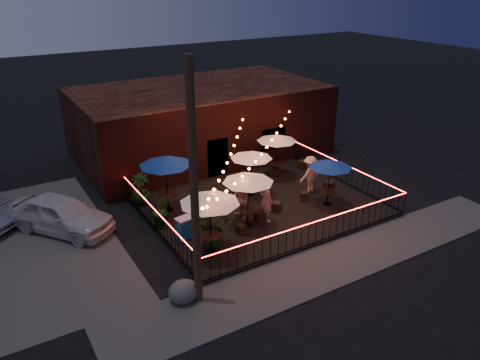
# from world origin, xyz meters

# --- Properties ---
(ground) EXTENTS (110.00, 110.00, 0.00)m
(ground) POSITION_xyz_m (0.00, 0.00, 0.00)
(ground) COLOR black
(ground) RESTS_ON ground
(patio) EXTENTS (10.00, 8.00, 0.15)m
(patio) POSITION_xyz_m (0.00, 2.00, 0.07)
(patio) COLOR black
(patio) RESTS_ON ground
(sidewalk) EXTENTS (18.00, 2.50, 0.05)m
(sidewalk) POSITION_xyz_m (0.00, -3.25, 0.03)
(sidewalk) COLOR #474441
(sidewalk) RESTS_ON ground
(brick_building) EXTENTS (14.00, 8.00, 4.00)m
(brick_building) POSITION_xyz_m (1.00, 9.99, 2.00)
(brick_building) COLOR #33110E
(brick_building) RESTS_ON ground
(utility_pole) EXTENTS (0.26, 0.26, 8.00)m
(utility_pole) POSITION_xyz_m (-5.40, -2.60, 4.00)
(utility_pole) COLOR #3C2718
(utility_pole) RESTS_ON ground
(fence_front) EXTENTS (10.00, 0.04, 1.04)m
(fence_front) POSITION_xyz_m (0.00, -2.00, 0.66)
(fence_front) COLOR black
(fence_front) RESTS_ON patio
(fence_left) EXTENTS (0.04, 8.00, 1.04)m
(fence_left) POSITION_xyz_m (-5.00, 2.00, 0.66)
(fence_left) COLOR black
(fence_left) RESTS_ON patio
(fence_right) EXTENTS (0.04, 8.00, 1.04)m
(fence_right) POSITION_xyz_m (5.00, 2.00, 0.66)
(fence_right) COLOR black
(fence_right) RESTS_ON patio
(festoon_lights) EXTENTS (10.02, 8.72, 1.32)m
(festoon_lights) POSITION_xyz_m (-1.01, 1.70, 2.52)
(festoon_lights) COLOR #EC5218
(festoon_lights) RESTS_ON ground
(cafe_table_0) EXTENTS (2.42, 2.42, 2.48)m
(cafe_table_0) POSITION_xyz_m (-3.80, -0.43, 2.42)
(cafe_table_0) COLOR black
(cafe_table_0) RESTS_ON patio
(cafe_table_1) EXTENTS (2.76, 2.76, 2.56)m
(cafe_table_1) POSITION_xyz_m (-3.80, 3.71, 2.48)
(cafe_table_1) COLOR black
(cafe_table_1) RESTS_ON patio
(cafe_table_2) EXTENTS (2.78, 2.78, 2.35)m
(cafe_table_2) POSITION_xyz_m (-1.47, 0.67, 2.29)
(cafe_table_2) COLOR black
(cafe_table_2) RESTS_ON patio
(cafe_table_3) EXTENTS (2.23, 2.23, 2.20)m
(cafe_table_3) POSITION_xyz_m (0.27, 3.17, 2.16)
(cafe_table_3) COLOR black
(cafe_table_3) RESTS_ON patio
(cafe_table_4) EXTENTS (2.31, 2.31, 2.16)m
(cafe_table_4) POSITION_xyz_m (2.73, 0.47, 2.13)
(cafe_table_4) COLOR black
(cafe_table_4) RESTS_ON patio
(cafe_table_5) EXTENTS (2.37, 2.37, 2.28)m
(cafe_table_5) POSITION_xyz_m (2.61, 4.45, 2.23)
(cafe_table_5) COLOR black
(cafe_table_5) RESTS_ON patio
(bistro_chair_0) EXTENTS (0.50, 0.50, 0.49)m
(bistro_chair_0) POSITION_xyz_m (-3.49, 0.09, 0.39)
(bistro_chair_0) COLOR black
(bistro_chair_0) RESTS_ON patio
(bistro_chair_1) EXTENTS (0.35, 0.35, 0.40)m
(bistro_chair_1) POSITION_xyz_m (-2.06, 0.22, 0.35)
(bistro_chair_1) COLOR black
(bistro_chair_1) RESTS_ON patio
(bistro_chair_2) EXTENTS (0.47, 0.47, 0.48)m
(bistro_chair_2) POSITION_xyz_m (-4.28, 3.33, 0.39)
(bistro_chair_2) COLOR black
(bistro_chair_2) RESTS_ON patio
(bistro_chair_3) EXTENTS (0.41, 0.41, 0.44)m
(bistro_chair_3) POSITION_xyz_m (-2.34, 3.53, 0.37)
(bistro_chair_3) COLOR black
(bistro_chair_3) RESTS_ON patio
(bistro_chair_4) EXTENTS (0.51, 0.51, 0.51)m
(bistro_chair_4) POSITION_xyz_m (-0.84, 0.69, 0.40)
(bistro_chair_4) COLOR black
(bistro_chair_4) RESTS_ON patio
(bistro_chair_5) EXTENTS (0.47, 0.47, 0.43)m
(bistro_chair_5) POSITION_xyz_m (0.31, 1.12, 0.37)
(bistro_chair_5) COLOR black
(bistro_chair_5) RESTS_ON patio
(bistro_chair_6) EXTENTS (0.47, 0.47, 0.48)m
(bistro_chair_6) POSITION_xyz_m (-0.47, 3.67, 0.39)
(bistro_chair_6) COLOR black
(bistro_chair_6) RESTS_ON patio
(bistro_chair_7) EXTENTS (0.41, 0.41, 0.43)m
(bistro_chair_7) POSITION_xyz_m (1.08, 3.79, 0.36)
(bistro_chair_7) COLOR black
(bistro_chair_7) RESTS_ON patio
(bistro_chair_8) EXTENTS (0.46, 0.46, 0.42)m
(bistro_chair_8) POSITION_xyz_m (2.09, 1.34, 0.36)
(bistro_chair_8) COLOR black
(bistro_chair_8) RESTS_ON patio
(bistro_chair_9) EXTENTS (0.45, 0.45, 0.49)m
(bistro_chair_9) POSITION_xyz_m (3.75, 1.54, 0.39)
(bistro_chair_9) COLOR black
(bistro_chair_9) RESTS_ON patio
(bistro_chair_10) EXTENTS (0.44, 0.44, 0.43)m
(bistro_chair_10) POSITION_xyz_m (2.54, 4.49, 0.36)
(bistro_chair_10) COLOR black
(bistro_chair_10) RESTS_ON patio
(bistro_chair_11) EXTENTS (0.48, 0.48, 0.45)m
(bistro_chair_11) POSITION_xyz_m (4.42, 4.55, 0.38)
(bistro_chair_11) COLOR black
(bistro_chair_11) RESTS_ON patio
(patron_a) EXTENTS (0.61, 0.76, 1.83)m
(patron_a) POSITION_xyz_m (-0.60, 0.64, 1.07)
(patron_a) COLOR #DEAE94
(patron_a) RESTS_ON patio
(patron_b) EXTENTS (0.78, 0.97, 1.87)m
(patron_b) POSITION_xyz_m (-1.42, 1.35, 1.09)
(patron_b) COLOR tan
(patron_b) RESTS_ON patio
(patron_c) EXTENTS (1.24, 0.79, 1.83)m
(patron_c) POSITION_xyz_m (2.89, 2.01, 1.06)
(patron_c) COLOR #D4A68E
(patron_c) RESTS_ON patio
(potted_shrub_a) EXTENTS (1.48, 1.31, 1.54)m
(potted_shrub_a) POSITION_xyz_m (-3.42, 0.11, 0.92)
(potted_shrub_a) COLOR #144015
(potted_shrub_a) RESTS_ON patio
(potted_shrub_b) EXTENTS (0.99, 0.89, 1.50)m
(potted_shrub_b) POSITION_xyz_m (-4.60, 2.46, 0.90)
(potted_shrub_b) COLOR #173D0E
(potted_shrub_b) RESTS_ON patio
(potted_shrub_c) EXTENTS (0.88, 0.88, 1.44)m
(potted_shrub_c) POSITION_xyz_m (-4.60, 4.96, 0.87)
(potted_shrub_c) COLOR #1A3B11
(potted_shrub_c) RESTS_ON patio
(cooler) EXTENTS (0.74, 0.59, 0.89)m
(cooler) POSITION_xyz_m (-4.15, 1.13, 0.60)
(cooler) COLOR #1B63AC
(cooler) RESTS_ON patio
(boulder) EXTENTS (1.20, 1.13, 0.75)m
(boulder) POSITION_xyz_m (-5.83, -2.36, 0.37)
(boulder) COLOR #4E4D48
(boulder) RESTS_ON ground
(car_white) EXTENTS (4.20, 4.74, 1.55)m
(car_white) POSITION_xyz_m (-8.23, 4.51, 0.78)
(car_white) COLOR silver
(car_white) RESTS_ON ground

